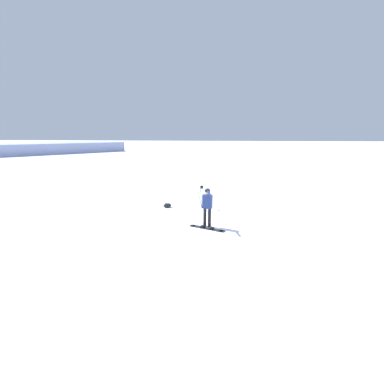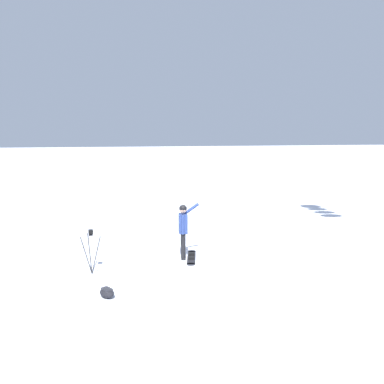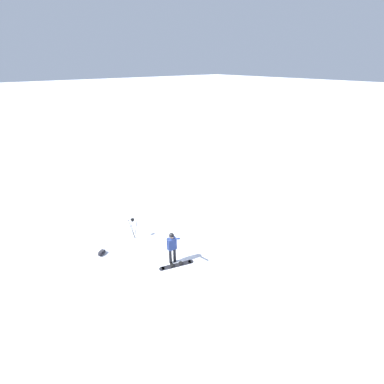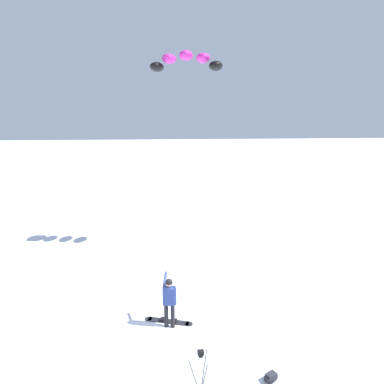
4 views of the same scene
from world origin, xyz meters
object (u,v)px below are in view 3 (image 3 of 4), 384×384
(snowboarder, at_px, (172,245))
(snowboard, at_px, (177,265))
(camera_tripod, at_px, (133,224))
(gear_bag_large, at_px, (102,253))

(snowboarder, xyz_separation_m, snowboard, (0.28, 0.02, -1.05))
(camera_tripod, bearing_deg, snowboarder, 10.34)
(snowboard, bearing_deg, snowboarder, -175.37)
(snowboarder, distance_m, gear_bag_large, 3.82)
(gear_bag_large, bearing_deg, snowboard, 39.46)
(snowboard, bearing_deg, camera_tripod, -170.15)
(snowboard, relative_size, gear_bag_large, 3.03)
(gear_bag_large, relative_size, camera_tripod, 0.42)
(snowboarder, relative_size, camera_tripod, 1.39)
(snowboarder, distance_m, camera_tripod, 2.98)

